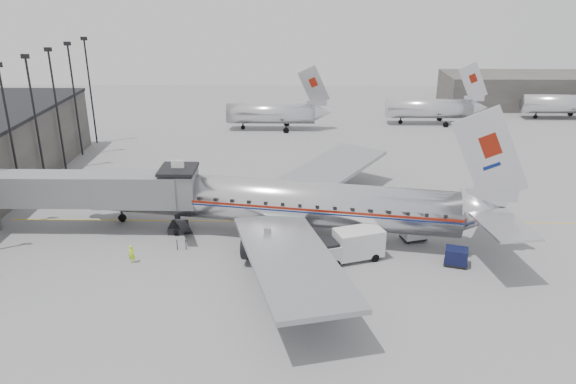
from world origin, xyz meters
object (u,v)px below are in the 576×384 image
baggage_cart_navy (456,256)px  baggage_cart_white (414,231)px  ramp_worker (132,254)px  airliner (284,202)px  service_van (351,245)px

baggage_cart_navy → baggage_cart_white: bearing=135.6°
baggage_cart_navy → ramp_worker: 27.92m
airliner → baggage_cart_navy: bearing=-11.1°
airliner → service_van: size_ratio=6.79×
baggage_cart_white → ramp_worker: 25.68m
airliner → ramp_worker: size_ratio=25.97×
service_van → ramp_worker: bearing=163.3°
airliner → service_van: airliner is taller
airliner → baggage_cart_white: 12.46m
service_van → baggage_cart_white: service_van is taller
service_van → airliner: bearing=121.0°
service_van → baggage_cart_navy: bearing=-24.7°
baggage_cart_navy → baggage_cart_white: (-2.71, 4.86, 0.06)m
baggage_cart_navy → baggage_cart_white: 5.57m
baggage_cart_white → baggage_cart_navy: bearing=-77.3°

